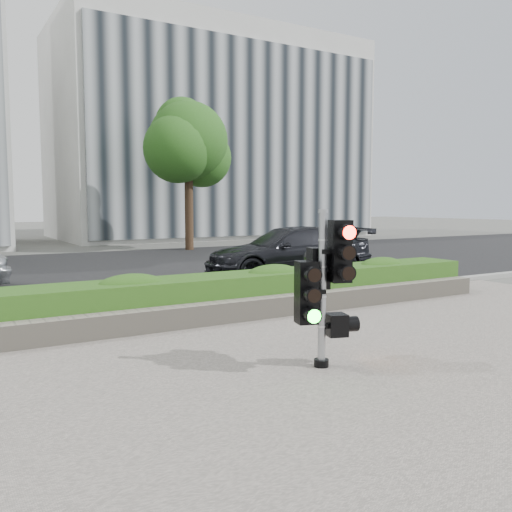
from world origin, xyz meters
The scene contains 10 objects.
ground centered at (0.00, 0.00, 0.00)m, with size 120.00×120.00×0.00m, color #51514C.
sidewalk centered at (0.00, -2.50, 0.01)m, with size 16.00×11.00×0.03m, color #9E9389.
road centered at (0.00, 10.00, 0.01)m, with size 60.00×13.00×0.02m, color black.
curb centered at (0.00, 3.15, 0.06)m, with size 60.00×0.25×0.12m, color gray.
stone_wall centered at (0.00, 1.90, 0.20)m, with size 12.00×0.32×0.34m, color gray.
hedge centered at (0.00, 2.55, 0.37)m, with size 12.00×1.00×0.68m, color #538829.
building_right centered at (11.00, 25.00, 6.00)m, with size 18.00×10.00×12.00m, color #B7B7B2.
tree_right centered at (5.48, 15.55, 4.48)m, with size 4.10×3.58×6.53m.
traffic_signal centered at (0.04, -0.83, 1.06)m, with size 0.68×0.56×1.86m.
car_dark centered at (4.24, 6.10, 0.68)m, with size 1.86×4.58×1.33m, color black.
Camera 1 is at (-3.85, -5.83, 1.94)m, focal length 38.00 mm.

